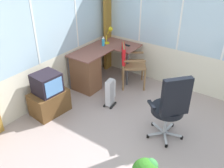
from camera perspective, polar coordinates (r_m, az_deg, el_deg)
ground at (r=3.92m, az=7.40°, el=-14.80°), size 5.09×5.36×0.06m
north_window_panel at (r=4.47m, az=-17.44°, el=10.18°), size 4.09×0.07×2.61m
east_window_panel at (r=4.96m, az=20.27°, el=11.64°), size 0.07×4.36×2.61m
curtain_corner at (r=5.73m, az=-0.95°, el=15.24°), size 0.29×0.10×2.51m
desk at (r=5.13m, az=-5.56°, el=3.31°), size 1.42×0.96×0.77m
desk_lamp at (r=5.47m, az=-0.37°, el=11.82°), size 0.24×0.21×0.36m
tv_remote at (r=5.40m, az=3.43°, el=8.96°), size 0.06×0.15×0.02m
spray_bottle at (r=5.36m, az=-2.03°, el=9.88°), size 0.06×0.06×0.22m
wooden_armchair at (r=5.13m, az=3.75°, el=5.60°), size 0.67×0.67×0.92m
office_chair at (r=3.73m, az=13.50°, el=-4.73°), size 0.61×0.60×1.14m
tv_on_stand at (r=4.52m, az=-14.40°, el=-2.66°), size 0.68×0.50×0.79m
space_heater at (r=4.61m, az=-0.35°, el=-1.92°), size 0.28×0.20×0.54m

